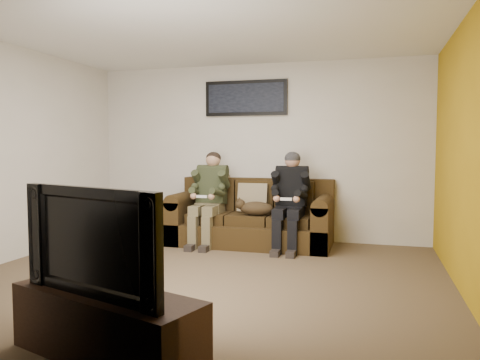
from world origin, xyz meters
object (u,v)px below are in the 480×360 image
(person_right, at_px, (290,194))
(sofa, at_px, (252,219))
(cat, at_px, (255,208))
(person_left, at_px, (209,192))
(television, at_px, (105,239))
(tv_stand, at_px, (106,325))
(framed_poster, at_px, (246,98))

(person_right, bearing_deg, sofa, 162.02)
(sofa, relative_size, cat, 3.39)
(person_left, height_order, cat, person_left)
(person_left, relative_size, television, 1.09)
(cat, height_order, television, television)
(person_left, xyz_separation_m, cat, (0.69, -0.09, -0.19))
(cat, xyz_separation_m, television, (-0.12, -3.50, 0.23))
(person_left, xyz_separation_m, television, (0.57, -3.59, 0.05))
(person_left, height_order, television, person_left)
(sofa, height_order, person_right, person_right)
(sofa, bearing_deg, person_left, -161.99)
(sofa, distance_m, television, 3.80)
(person_right, xyz_separation_m, cat, (-0.46, -0.09, -0.19))
(person_left, height_order, tv_stand, person_left)
(tv_stand, bearing_deg, sofa, 107.75)
(cat, relative_size, television, 0.55)
(tv_stand, bearing_deg, framed_poster, 110.51)
(framed_poster, bearing_deg, tv_stand, -87.28)
(sofa, xyz_separation_m, person_right, (0.58, -0.19, 0.39))
(person_left, bearing_deg, tv_stand, -80.93)
(person_right, bearing_deg, framed_poster, 143.55)
(sofa, bearing_deg, person_right, -17.98)
(person_right, bearing_deg, television, -99.14)
(person_right, bearing_deg, tv_stand, -99.14)
(cat, height_order, tv_stand, cat)
(person_right, relative_size, television, 1.10)
(person_left, xyz_separation_m, tv_stand, (0.57, -3.59, -0.52))
(sofa, bearing_deg, cat, -67.92)
(tv_stand, distance_m, television, 0.56)
(tv_stand, xyz_separation_m, television, (0.00, -0.00, 0.56))
(cat, xyz_separation_m, framed_poster, (-0.31, 0.67, 1.55))
(television, bearing_deg, cat, 105.89)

